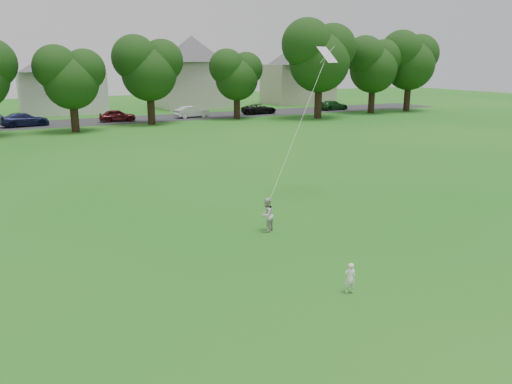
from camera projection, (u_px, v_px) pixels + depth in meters
name	position (u px, v px, depth m)	size (l,w,h in m)	color
ground	(303.00, 289.00, 13.48)	(160.00, 160.00, 0.00)	#176216
street	(77.00, 123.00, 49.61)	(90.00, 7.00, 0.01)	#2D2D30
toddler	(350.00, 278.00, 13.17)	(0.31, 0.20, 0.85)	white
older_boy	(267.00, 215.00, 17.88)	(0.61, 0.47, 1.25)	silver
kite	(300.00, 124.00, 19.50)	(2.84, 2.05, 7.71)	white
tree_row	(151.00, 61.00, 45.91)	(81.38, 9.50, 10.48)	black
parked_cars	(74.00, 118.00, 48.46)	(65.16, 2.32, 1.28)	black
house_row	(54.00, 68.00, 56.64)	(77.37, 13.57, 10.63)	silver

